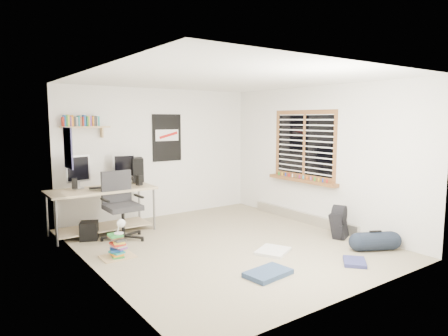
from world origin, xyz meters
TOP-DOWN VIEW (x-y plane):
  - floor at (0.00, 0.00)m, footprint 4.00×4.50m
  - ceiling at (0.00, 0.00)m, footprint 4.00×4.50m
  - back_wall at (0.00, 2.25)m, footprint 4.00×0.01m
  - left_wall at (-2.00, 0.00)m, footprint 0.01×4.50m
  - right_wall at (2.00, 0.00)m, footprint 0.01×4.50m
  - desk at (-1.35, 1.74)m, footprint 1.89×1.40m
  - monitor_left at (-1.65, 1.96)m, footprint 0.41×0.17m
  - monitor_right at (-0.85, 1.99)m, footprint 0.38×0.20m
  - pc_tower at (-0.58, 2.00)m, footprint 0.31×0.45m
  - keyboard at (-1.39, 1.63)m, footprint 0.39×0.21m
  - speaker_left at (-1.75, 1.83)m, footprint 0.10×0.10m
  - speaker_right at (-0.76, 1.52)m, footprint 0.11×0.11m
  - office_chair at (-1.20, 1.18)m, footprint 0.73×0.73m
  - wall_shelf at (-1.45, 2.14)m, footprint 0.80×0.22m
  - poster_back_wall at (0.15, 2.23)m, footprint 0.62×0.03m
  - poster_left_wall at (-1.99, 1.20)m, footprint 0.02×0.42m
  - window at (1.95, 0.30)m, footprint 0.10×1.50m
  - baseboard_heater at (1.96, 0.30)m, footprint 0.08×2.50m
  - backpack at (1.70, -0.75)m, footprint 0.40×0.36m
  - duffel_bag at (1.61, -1.48)m, footprint 0.37×0.37m
  - tshirt at (0.32, -0.68)m, footprint 0.61×0.58m
  - jeans_a at (-0.31, -1.29)m, footprint 0.60×0.42m
  - jeans_b at (0.90, -1.65)m, footprint 0.47×0.46m
  - book_stack at (-1.58, 0.43)m, footprint 0.47×0.42m
  - desk_lamp at (-1.56, 0.41)m, footprint 0.14×0.22m
  - subwoofer at (-1.65, 1.49)m, footprint 0.35×0.35m

SIDE VIEW (x-z plane):
  - floor at x=0.00m, z-range -0.01..0.00m
  - tshirt at x=0.32m, z-range 0.00..0.04m
  - jeans_b at x=0.90m, z-range 0.00..0.05m
  - jeans_a at x=-0.31m, z-range 0.00..0.06m
  - baseboard_heater at x=1.96m, z-range 0.00..0.18m
  - duffel_bag at x=1.61m, z-range -0.13..0.41m
  - subwoofer at x=-1.65m, z-range -0.01..0.29m
  - book_stack at x=-1.58m, z-range 0.02..0.28m
  - backpack at x=1.70m, z-range -0.01..0.41m
  - desk at x=-1.35m, z-range -0.03..0.76m
  - desk_lamp at x=-1.56m, z-range 0.27..0.49m
  - office_chair at x=-1.20m, z-range -0.06..1.04m
  - keyboard at x=-1.39m, z-range 0.79..0.81m
  - speaker_left at x=-1.75m, z-range 0.79..0.96m
  - speaker_right at x=-0.76m, z-range 0.79..0.96m
  - monitor_right at x=-0.85m, z-range 0.79..1.20m
  - pc_tower at x=-0.58m, z-range 0.79..1.21m
  - monitor_left at x=-1.65m, z-range 0.79..1.23m
  - back_wall at x=0.00m, z-range 0.00..2.50m
  - left_wall at x=-2.00m, z-range 0.00..2.50m
  - right_wall at x=2.00m, z-range 0.00..2.50m
  - window at x=1.95m, z-range 0.82..2.08m
  - poster_left_wall at x=-1.99m, z-range 1.20..1.80m
  - poster_back_wall at x=0.15m, z-range 1.09..2.01m
  - wall_shelf at x=-1.45m, z-range 1.66..1.90m
  - ceiling at x=0.00m, z-range 2.50..2.51m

